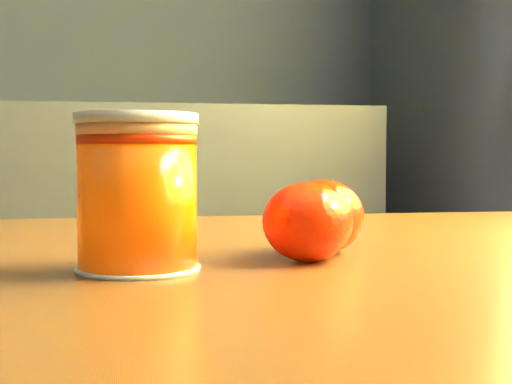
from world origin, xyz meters
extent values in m
cube|color=brown|center=(1.03, 0.05, 0.69)|extent=(0.95, 0.66, 0.04)
cylinder|color=#FF5205|center=(0.96, -0.02, 0.75)|extent=(0.08, 0.08, 0.09)
cylinder|color=#FDA867|center=(0.96, -0.02, 0.80)|extent=(0.08, 0.08, 0.01)
cylinder|color=silver|center=(0.96, -0.02, 0.80)|extent=(0.08, 0.08, 0.00)
ellipsoid|color=#F92704|center=(1.10, 0.03, 0.73)|extent=(0.08, 0.08, 0.06)
ellipsoid|color=#F92704|center=(1.07, -0.01, 0.73)|extent=(0.08, 0.08, 0.06)
camera|label=1|loc=(0.95, -0.49, 0.78)|focal=50.00mm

